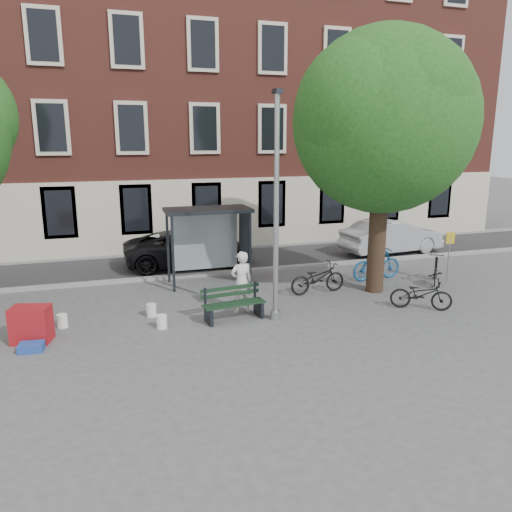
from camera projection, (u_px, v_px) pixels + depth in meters
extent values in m
plane|color=#4C4C4F|center=(275.00, 319.00, 13.87)|extent=(90.00, 90.00, 0.00)
cube|color=#28282B|center=(218.00, 261.00, 20.37)|extent=(40.00, 4.00, 0.01)
cube|color=gray|center=(230.00, 272.00, 18.50)|extent=(40.00, 0.25, 0.12)
cube|color=gray|center=(207.00, 250.00, 22.21)|extent=(40.00, 0.25, 0.12)
cube|color=brown|center=(187.00, 94.00, 24.33)|extent=(30.00, 8.00, 14.00)
cylinder|color=#9EA0A3|center=(276.00, 212.00, 13.18)|extent=(0.14, 0.14, 6.00)
cylinder|color=#9EA0A3|center=(275.00, 315.00, 13.85)|extent=(0.28, 0.28, 0.24)
cube|color=#1E2328|center=(277.00, 91.00, 12.48)|extent=(0.18, 0.35, 0.12)
cylinder|color=black|center=(377.00, 240.00, 16.05)|extent=(0.56, 0.56, 3.40)
sphere|color=#184F17|center=(384.00, 121.00, 15.19)|extent=(5.60, 5.60, 5.60)
sphere|color=#184F17|center=(403.00, 106.00, 15.71)|extent=(3.92, 3.92, 3.92)
sphere|color=#184F17|center=(366.00, 110.00, 14.61)|extent=(4.20, 4.20, 4.20)
sphere|color=#184F17|center=(408.00, 99.00, 14.28)|extent=(3.64, 3.64, 3.64)
cube|color=#1E2328|center=(173.00, 254.00, 16.07)|extent=(0.08, 0.08, 2.50)
cube|color=#1E2328|center=(250.00, 249.00, 16.83)|extent=(0.08, 0.08, 2.50)
cube|color=#1E2328|center=(168.00, 247.00, 17.18)|extent=(0.08, 0.08, 2.50)
cube|color=#1E2328|center=(240.00, 242.00, 17.94)|extent=(0.08, 0.08, 2.50)
cube|color=#1E2328|center=(208.00, 210.00, 16.70)|extent=(2.85, 1.45, 0.12)
cube|color=#8C999E|center=(205.00, 241.00, 17.53)|extent=(2.34, 0.04, 2.00)
cube|color=#1E2328|center=(245.00, 242.00, 17.36)|extent=(0.12, 1.14, 2.12)
cube|color=#D84C19|center=(247.00, 242.00, 17.38)|extent=(0.02, 0.90, 1.62)
imported|color=silver|center=(242.00, 282.00, 14.23)|extent=(0.69, 0.49, 1.80)
cube|color=#1E2328|center=(209.00, 316.00, 13.46)|extent=(0.15, 0.55, 0.45)
cube|color=#1E2328|center=(259.00, 308.00, 14.07)|extent=(0.15, 0.55, 0.45)
cube|color=black|center=(237.00, 306.00, 13.55)|extent=(1.74, 0.34, 0.04)
cube|color=black|center=(234.00, 304.00, 13.71)|extent=(1.74, 0.34, 0.04)
cube|color=black|center=(232.00, 302.00, 13.87)|extent=(1.74, 0.34, 0.04)
cube|color=black|center=(230.00, 294.00, 13.91)|extent=(1.73, 0.27, 0.10)
cube|color=black|center=(230.00, 288.00, 13.87)|extent=(1.73, 0.27, 0.10)
imported|color=black|center=(318.00, 278.00, 16.08)|extent=(1.96, 0.82, 1.01)
imported|color=#19528A|center=(377.00, 264.00, 17.60)|extent=(1.98, 0.70, 1.17)
imported|color=black|center=(421.00, 294.00, 14.58)|extent=(1.81, 1.42, 0.92)
imported|color=black|center=(436.00, 269.00, 17.24)|extent=(1.38, 1.58, 0.99)
imported|color=black|center=(189.00, 248.00, 19.58)|extent=(5.01, 2.31, 1.39)
imported|color=#A7AAAF|center=(392.00, 236.00, 21.66)|extent=(4.69, 2.09, 1.50)
cube|color=maroon|center=(31.00, 324.00, 12.23)|extent=(1.02, 0.81, 0.90)
cube|color=#214299|center=(31.00, 347.00, 11.76)|extent=(0.59, 0.46, 0.20)
cylinder|color=white|center=(162.00, 322.00, 13.17)|extent=(0.35, 0.35, 0.36)
cylinder|color=silver|center=(151.00, 310.00, 14.05)|extent=(0.35, 0.35, 0.36)
cylinder|color=white|center=(62.00, 321.00, 13.23)|extent=(0.31, 0.31, 0.36)
cylinder|color=#9EA0A3|center=(449.00, 258.00, 17.31)|extent=(0.04, 0.04, 1.70)
cube|color=gold|center=(450.00, 238.00, 17.15)|extent=(0.30, 0.08, 0.40)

